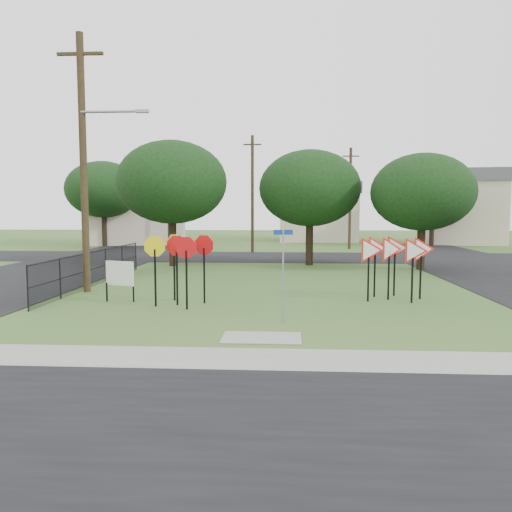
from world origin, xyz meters
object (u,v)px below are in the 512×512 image
Objects in this scene: stop_sign_cluster at (179,253)px; yield_sign_cluster at (394,252)px; street_name_sign at (283,269)px; info_board at (120,275)px.

yield_sign_cluster is (7.51, 1.51, -0.06)m from stop_sign_cluster.
stop_sign_cluster is (-3.54, 2.57, 0.23)m from street_name_sign.
street_name_sign is 4.38m from stop_sign_cluster.
stop_sign_cluster is at bearing -11.25° from info_board.
street_name_sign is at bearing -35.94° from stop_sign_cluster.
street_name_sign is 0.90× the size of yield_sign_cluster.
street_name_sign is 5.70m from yield_sign_cluster.
street_name_sign reaches higher than yield_sign_cluster.
street_name_sign is 1.85× the size of info_board.
stop_sign_cluster is at bearing -168.62° from yield_sign_cluster.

